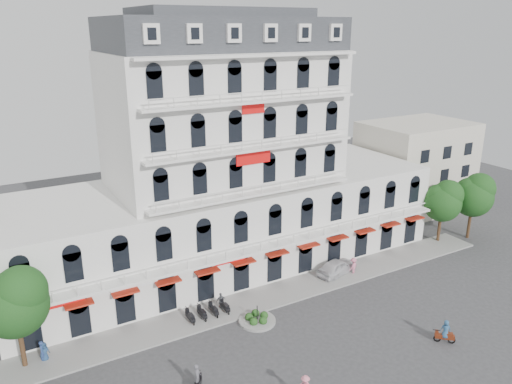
# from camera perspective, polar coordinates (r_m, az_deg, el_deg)

# --- Properties ---
(ground) EXTENTS (120.00, 120.00, 0.00)m
(ground) POSITION_cam_1_polar(r_m,az_deg,el_deg) (41.69, 8.22, -17.27)
(ground) COLOR #38383A
(ground) RESTS_ON ground
(sidewalk) EXTENTS (53.00, 4.00, 0.16)m
(sidewalk) POSITION_cam_1_polar(r_m,az_deg,el_deg) (47.81, 1.47, -11.87)
(sidewalk) COLOR gray
(sidewalk) RESTS_ON ground
(main_building) EXTENTS (45.00, 15.00, 25.80)m
(main_building) POSITION_cam_1_polar(r_m,az_deg,el_deg) (51.18, -3.68, 2.25)
(main_building) COLOR silver
(main_building) RESTS_ON ground
(flank_building_east) EXTENTS (14.00, 10.00, 12.00)m
(flank_building_east) POSITION_cam_1_polar(r_m,az_deg,el_deg) (71.60, 17.68, 2.83)
(flank_building_east) COLOR beige
(flank_building_east) RESTS_ON ground
(traffic_island) EXTENTS (3.20, 3.20, 1.60)m
(traffic_island) POSITION_cam_1_polar(r_m,az_deg,el_deg) (44.21, 0.13, -14.36)
(traffic_island) COLOR gray
(traffic_island) RESTS_ON ground
(parked_scooter_row) EXTENTS (4.40, 1.80, 1.10)m
(parked_scooter_row) POSITION_cam_1_polar(r_m,az_deg,el_deg) (45.18, -5.50, -14.05)
(parked_scooter_row) COLOR black
(parked_scooter_row) RESTS_ON ground
(tree_west_inner) EXTENTS (4.76, 4.76, 8.25)m
(tree_west_inner) POSITION_cam_1_polar(r_m,az_deg,el_deg) (40.17, -25.86, -11.04)
(tree_west_inner) COLOR #382314
(tree_west_inner) RESTS_ON ground
(tree_east_inner) EXTENTS (4.40, 4.37, 7.57)m
(tree_east_inner) POSITION_cam_1_polar(r_m,az_deg,el_deg) (61.26, 20.61, -0.84)
(tree_east_inner) COLOR #382314
(tree_east_inner) RESTS_ON ground
(tree_east_outer) EXTENTS (4.65, 4.65, 8.05)m
(tree_east_outer) POSITION_cam_1_polar(r_m,az_deg,el_deg) (63.64, 23.65, -0.20)
(tree_east_outer) COLOR #382314
(tree_east_outer) RESTS_ON ground
(parked_car) EXTENTS (5.15, 3.07, 1.64)m
(parked_car) POSITION_cam_1_polar(r_m,az_deg,el_deg) (52.19, 9.25, -8.43)
(parked_car) COLOR silver
(parked_car) RESTS_ON ground
(rider_west) EXTENTS (1.13, 1.47, 2.26)m
(rider_west) POSITION_cam_1_polar(r_m,az_deg,el_deg) (36.98, -6.70, -20.51)
(rider_west) COLOR black
(rider_west) RESTS_ON ground
(rider_east) EXTENTS (1.34, 1.28, 2.04)m
(rider_east) POSITION_cam_1_polar(r_m,az_deg,el_deg) (44.06, 20.83, -14.70)
(rider_east) COLOR maroon
(rider_east) RESTS_ON ground
(pedestrian_left) EXTENTS (0.93, 0.84, 1.59)m
(pedestrian_left) POSITION_cam_1_polar(r_m,az_deg,el_deg) (42.71, -23.01, -16.47)
(pedestrian_left) COLOR navy
(pedestrian_left) RESTS_ON ground
(pedestrian_mid) EXTENTS (0.92, 0.39, 1.57)m
(pedestrian_mid) POSITION_cam_1_polar(r_m,az_deg,el_deg) (45.88, -4.03, -12.30)
(pedestrian_mid) COLOR #5B5D63
(pedestrian_mid) RESTS_ON ground
(pedestrian_right) EXTENTS (1.33, 1.02, 1.82)m
(pedestrian_right) POSITION_cam_1_polar(r_m,az_deg,el_deg) (52.40, 11.05, -8.32)
(pedestrian_right) COLOR pink
(pedestrian_right) RESTS_ON ground
(pedestrian_far) EXTENTS (0.70, 0.77, 1.77)m
(pedestrian_far) POSITION_cam_1_polar(r_m,az_deg,el_deg) (42.65, -23.19, -16.40)
(pedestrian_far) COLOR navy
(pedestrian_far) RESTS_ON ground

